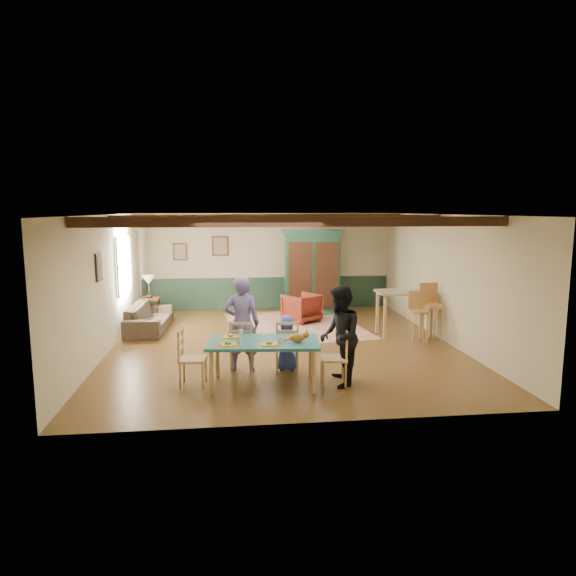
{
  "coord_description": "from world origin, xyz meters",
  "views": [
    {
      "loc": [
        -1.11,
        -10.38,
        2.8
      ],
      "look_at": [
        0.16,
        0.32,
        1.15
      ],
      "focal_mm": 32.0,
      "sensor_mm": 36.0,
      "label": 1
    }
  ],
  "objects": [
    {
      "name": "floor",
      "position": [
        0.0,
        0.0,
        0.0
      ],
      "size": [
        8.0,
        8.0,
        0.0
      ],
      "primitive_type": "plane",
      "color": "#543717",
      "rests_on": "ground"
    },
    {
      "name": "wall_back",
      "position": [
        0.0,
        4.0,
        1.35
      ],
      "size": [
        7.0,
        0.02,
        2.7
      ],
      "primitive_type": "cube",
      "color": "beige",
      "rests_on": "floor"
    },
    {
      "name": "wall_left",
      "position": [
        -3.5,
        0.0,
        1.35
      ],
      "size": [
        0.02,
        8.0,
        2.7
      ],
      "primitive_type": "cube",
      "color": "beige",
      "rests_on": "floor"
    },
    {
      "name": "wall_right",
      "position": [
        3.5,
        0.0,
        1.35
      ],
      "size": [
        0.02,
        8.0,
        2.7
      ],
      "primitive_type": "cube",
      "color": "beige",
      "rests_on": "floor"
    },
    {
      "name": "ceiling",
      "position": [
        0.0,
        0.0,
        2.7
      ],
      "size": [
        7.0,
        8.0,
        0.02
      ],
      "primitive_type": "cube",
      "color": "silver",
      "rests_on": "wall_back"
    },
    {
      "name": "wainscot_back",
      "position": [
        0.0,
        3.98,
        0.45
      ],
      "size": [
        6.95,
        0.03,
        0.9
      ],
      "primitive_type": "cube",
      "color": "#1B3224",
      "rests_on": "floor"
    },
    {
      "name": "ceiling_beam_front",
      "position": [
        0.0,
        -2.3,
        2.61
      ],
      "size": [
        6.95,
        0.16,
        0.16
      ],
      "primitive_type": "cube",
      "color": "black",
      "rests_on": "ceiling"
    },
    {
      "name": "ceiling_beam_mid",
      "position": [
        0.0,
        0.4,
        2.61
      ],
      "size": [
        6.95,
        0.16,
        0.16
      ],
      "primitive_type": "cube",
      "color": "black",
      "rests_on": "ceiling"
    },
    {
      "name": "ceiling_beam_back",
      "position": [
        0.0,
        3.0,
        2.61
      ],
      "size": [
        6.95,
        0.16,
        0.16
      ],
      "primitive_type": "cube",
      "color": "black",
      "rests_on": "ceiling"
    },
    {
      "name": "window_left",
      "position": [
        -3.47,
        1.7,
        1.55
      ],
      "size": [
        0.06,
        1.6,
        1.3
      ],
      "primitive_type": null,
      "color": "white",
      "rests_on": "wall_left"
    },
    {
      "name": "picture_left_wall",
      "position": [
        -3.47,
        -0.6,
        1.75
      ],
      "size": [
        0.04,
        0.42,
        0.52
      ],
      "primitive_type": null,
      "color": "gray",
      "rests_on": "wall_left"
    },
    {
      "name": "picture_back_a",
      "position": [
        -1.3,
        3.97,
        1.8
      ],
      "size": [
        0.45,
        0.04,
        0.55
      ],
      "primitive_type": null,
      "color": "gray",
      "rests_on": "wall_back"
    },
    {
      "name": "picture_back_b",
      "position": [
        -2.4,
        3.97,
        1.65
      ],
      "size": [
        0.38,
        0.04,
        0.48
      ],
      "primitive_type": null,
      "color": "gray",
      "rests_on": "wall_back"
    },
    {
      "name": "dining_table",
      "position": [
        -0.56,
        -2.46,
        0.37
      ],
      "size": [
        1.85,
        1.14,
        0.73
      ],
      "primitive_type": null,
      "rotation": [
        0.0,
        0.0,
        -0.1
      ],
      "color": "#1C5B59",
      "rests_on": "floor"
    },
    {
      "name": "dining_chair_far_left",
      "position": [
        -0.88,
        -1.72,
        0.46
      ],
      "size": [
        0.45,
        0.47,
        0.93
      ],
      "primitive_type": null,
      "rotation": [
        0.0,
        0.0,
        3.04
      ],
      "color": "tan",
      "rests_on": "floor"
    },
    {
      "name": "dining_chair_far_right",
      "position": [
        -0.11,
        -1.8,
        0.46
      ],
      "size": [
        0.45,
        0.47,
        0.93
      ],
      "primitive_type": null,
      "rotation": [
        0.0,
        0.0,
        3.04
      ],
      "color": "tan",
      "rests_on": "floor"
    },
    {
      "name": "dining_chair_end_left",
      "position": [
        -1.68,
        -2.35,
        0.46
      ],
      "size": [
        0.47,
        0.45,
        0.93
      ],
      "primitive_type": null,
      "rotation": [
        0.0,
        0.0,
        1.47
      ],
      "color": "tan",
      "rests_on": "floor"
    },
    {
      "name": "dining_chair_end_right",
      "position": [
        0.55,
        -2.57,
        0.46
      ],
      "size": [
        0.47,
        0.45,
        0.93
      ],
      "primitive_type": null,
      "rotation": [
        0.0,
        0.0,
        -1.67
      ],
      "color": "tan",
      "rests_on": "floor"
    },
    {
      "name": "person_man",
      "position": [
        -0.88,
        -1.65,
        0.84
      ],
      "size": [
        0.65,
        0.46,
        1.69
      ],
      "primitive_type": "imported",
      "rotation": [
        0.0,
        0.0,
        3.04
      ],
      "color": "slate",
      "rests_on": "floor"
    },
    {
      "name": "person_woman",
      "position": [
        0.65,
        -2.58,
        0.81
      ],
      "size": [
        0.68,
        0.84,
        1.61
      ],
      "primitive_type": "imported",
      "rotation": [
        0.0,
        0.0,
        -1.67
      ],
      "color": "black",
      "rests_on": "floor"
    },
    {
      "name": "person_child",
      "position": [
        -0.1,
        -1.72,
        0.49
      ],
      "size": [
        0.51,
        0.36,
        0.98
      ],
      "primitive_type": "imported",
      "rotation": [
        0.0,
        0.0,
        3.04
      ],
      "color": "#293FA6",
      "rests_on": "floor"
    },
    {
      "name": "cat",
      "position": [
        -0.04,
        -2.61,
        0.82
      ],
      "size": [
        0.36,
        0.17,
        0.18
      ],
      "primitive_type": null,
      "rotation": [
        0.0,
        0.0,
        -0.1
      ],
      "color": "#BB6D21",
      "rests_on": "dining_table"
    },
    {
      "name": "place_setting_near_left",
      "position": [
        -1.12,
        -2.65,
        0.79
      ],
      "size": [
        0.42,
        0.33,
        0.11
      ],
      "primitive_type": null,
      "rotation": [
        0.0,
        0.0,
        -0.1
      ],
      "color": "yellow",
      "rests_on": "dining_table"
    },
    {
      "name": "place_setting_near_center",
      "position": [
        -0.49,
        -2.72,
        0.79
      ],
      "size": [
        0.42,
        0.33,
        0.11
      ],
      "primitive_type": null,
      "rotation": [
        0.0,
        0.0,
        -0.1
      ],
      "color": "yellow",
      "rests_on": "dining_table"
    },
    {
      "name": "place_setting_far_left",
      "position": [
        -1.08,
        -2.17,
        0.79
      ],
      "size": [
        0.42,
        0.33,
        0.11
      ],
      "primitive_type": null,
      "rotation": [
        0.0,
        0.0,
        -0.1
      ],
      "color": "yellow",
      "rests_on": "dining_table"
    },
    {
      "name": "place_setting_far_right",
      "position": [
        -0.01,
        -2.27,
        0.79
      ],
      "size": [
        0.42,
        0.33,
        0.11
      ],
      "primitive_type": null,
      "rotation": [
        0.0,
        0.0,
        -0.1
      ],
      "color": "yellow",
      "rests_on": "dining_table"
    },
    {
      "name": "area_rug",
      "position": [
        0.49,
        1.74,
        0.01
      ],
      "size": [
        3.43,
        3.92,
        0.01
      ],
      "primitive_type": "cube",
      "rotation": [
        0.0,
        0.0,
        0.12
      ],
      "color": "beige",
      "rests_on": "floor"
    },
    {
      "name": "armoire",
      "position": [
        1.16,
        3.17,
        1.13
      ],
      "size": [
        1.62,
        0.68,
        2.26
      ],
      "primitive_type": "cube",
      "rotation": [
        0.0,
        0.0,
        -0.03
      ],
      "color": "#163825",
      "rests_on": "floor"
    },
    {
      "name": "armchair",
      "position": [
        0.72,
        2.14,
        0.36
      ],
      "size": [
        1.08,
        1.09,
        0.72
      ],
      "primitive_type": "imported",
      "rotation": [
        0.0,
        0.0,
        -2.54
      ],
      "color": "#49130E",
      "rests_on": "floor"
    },
    {
      "name": "sofa",
      "position": [
        -2.95,
        1.68,
        0.3
      ],
      "size": [
        0.9,
        2.11,
        0.61
      ],
      "primitive_type": "imported",
      "rotation": [
        0.0,
        0.0,
        1.53
      ],
      "color": "#3C3225",
      "rests_on": "floor"
    },
    {
      "name": "end_table",
      "position": [
        -3.08,
        2.67,
        0.31
      ],
      "size": [
        0.51,
        0.51,
        0.61
      ],
      "primitive_type": null,
      "rotation": [
        0.0,
        0.0,
        0.02
      ],
      "color": "black",
      "rests_on": "floor"
    },
    {
      "name": "table_lamp",
      "position": [
        -3.08,
        2.67,
        0.89
      ],
      "size": [
        0.34,
        0.34,
        0.56
      ],
      "primitive_type": null,
      "rotation": [
        0.0,
        0.0,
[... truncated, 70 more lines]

